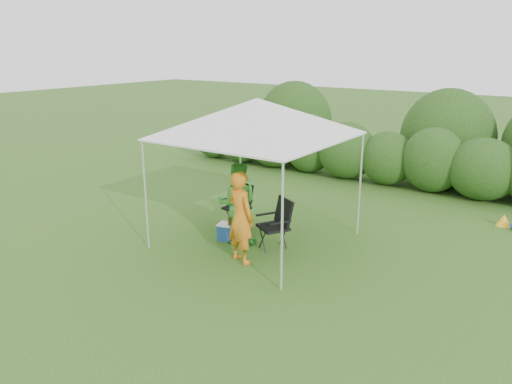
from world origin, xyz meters
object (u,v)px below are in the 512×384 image
Objects in this scene: man at (241,217)px; woman at (237,204)px; canopy at (257,118)px; cooler at (228,232)px; chair_left at (239,202)px; chair_right at (277,221)px.

man is 0.88m from woman.
man is 1.03× the size of woman.
cooler is (-0.49, -0.30, -2.29)m from canopy.
cooler is at bearing -62.39° from chair_left.
man is 3.61× the size of cooler.
chair_right is 0.58× the size of man.
canopy is 1.70m from woman.
cooler is at bearing -136.72° from chair_right.
chair_left is at bearing 146.58° from canopy.
canopy is 1.91× the size of woman.
cooler is (-0.81, 0.67, -0.67)m from man.
chair_right is 2.08× the size of cooler.
chair_right is 1.10m from cooler.
canopy reaches higher than man.
canopy is at bearing -56.33° from man.
man reaches higher than chair_right.
woman is (-0.26, -0.30, -1.65)m from canopy.
chair_left is 1.08m from woman.
woman is (-0.77, -0.24, 0.26)m from chair_right.
chair_right is at bearing 162.51° from woman.
canopy is 2.36m from cooler.
woman is 3.49× the size of cooler.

